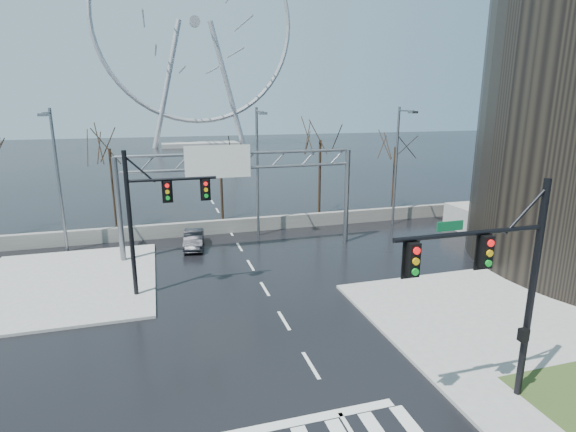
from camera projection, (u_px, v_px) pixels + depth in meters
name	position (u px, v px, depth m)	size (l,w,h in m)	color
ground	(311.00, 365.00, 18.19)	(260.00, 260.00, 0.00)	black
sidewalk_right_ext	(484.00, 311.00, 22.77)	(12.00, 10.00, 0.15)	gray
sidewalk_far	(67.00, 283.00, 26.33)	(10.00, 12.00, 0.15)	gray
barrier_wall	(230.00, 226.00, 36.66)	(52.00, 0.50, 1.10)	slate
signal_mast_near	(502.00, 275.00, 14.64)	(5.52, 0.41, 8.00)	black
signal_mast_far	(152.00, 210.00, 23.73)	(4.72, 0.41, 8.00)	black
sign_gantry	(235.00, 180.00, 30.73)	(16.36, 0.40, 7.60)	slate
streetlight_left	(56.00, 170.00, 30.36)	(0.50, 2.55, 10.00)	slate
streetlight_mid	(258.00, 163.00, 34.18)	(0.50, 2.55, 10.00)	slate
streetlight_right	(399.00, 157.00, 37.46)	(0.50, 2.55, 10.00)	slate
tree_left	(110.00, 158.00, 36.12)	(3.75, 3.75, 7.50)	black
tree_center	(221.00, 163.00, 39.70)	(3.25, 3.25, 6.50)	black
tree_right	(320.00, 149.00, 40.98)	(3.90, 3.90, 7.80)	black
tree_far_right	(395.00, 154.00, 43.82)	(3.40, 3.40, 6.80)	black
ferris_wheel	(195.00, 30.00, 101.47)	(45.00, 6.00, 50.91)	gray
car	(194.00, 239.00, 32.79)	(1.35, 3.87, 1.28)	black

